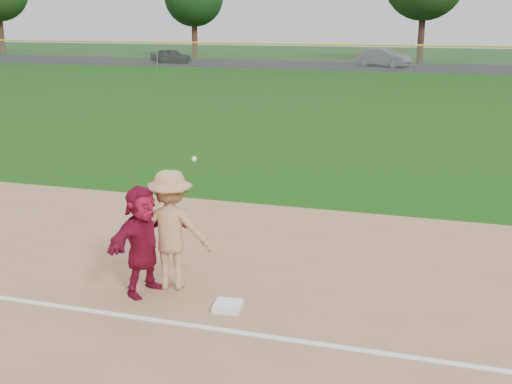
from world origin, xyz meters
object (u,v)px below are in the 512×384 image
(first_base, at_px, (228,306))
(car_left, at_px, (171,56))
(base_runner, at_px, (143,240))
(car_mid, at_px, (384,57))

(first_base, xyz_separation_m, car_left, (-21.04, 44.97, 0.57))
(base_runner, height_order, car_mid, base_runner)
(first_base, bearing_deg, base_runner, 172.44)
(first_base, distance_m, car_left, 49.65)
(base_runner, bearing_deg, first_base, -78.36)
(first_base, height_order, base_runner, base_runner)
(base_runner, distance_m, car_left, 48.90)
(base_runner, xyz_separation_m, car_mid, (-1.27, 45.86, -0.09))
(first_base, height_order, car_left, car_left)
(first_base, relative_size, car_left, 0.11)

